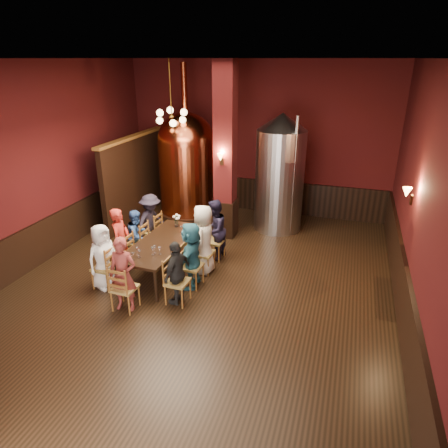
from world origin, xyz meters
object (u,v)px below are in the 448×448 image
(person_1, at_px, (121,241))
(steel_vessel, at_px, (280,173))
(person_0, at_px, (103,257))
(rose_vase, at_px, (176,219))
(copper_kettle, at_px, (187,165))
(dining_table, at_px, (162,244))
(person_2, at_px, (137,235))

(person_1, relative_size, steel_vessel, 0.48)
(person_0, height_order, rose_vase, person_0)
(person_0, relative_size, copper_kettle, 0.32)
(person_0, relative_size, rose_vase, 4.41)
(person_1, bearing_deg, dining_table, -77.67)
(person_2, bearing_deg, steel_vessel, -42.62)
(person_1, height_order, steel_vessel, steel_vessel)
(person_1, xyz_separation_m, copper_kettle, (0.06, 3.70, 0.84))
(person_0, bearing_deg, steel_vessel, -11.40)
(rose_vase, bearing_deg, dining_table, -87.16)
(dining_table, xyz_separation_m, rose_vase, (-0.04, 0.87, 0.27))
(copper_kettle, bearing_deg, person_1, -90.93)
(person_1, distance_m, steel_vessel, 4.66)
(copper_kettle, bearing_deg, rose_vase, -73.32)
(person_1, xyz_separation_m, rose_vase, (0.82, 1.17, 0.19))
(person_0, bearing_deg, copper_kettle, 21.22)
(person_0, bearing_deg, person_2, 20.20)
(person_2, xyz_separation_m, copper_kettle, (0.04, 3.04, 0.98))
(dining_table, height_order, copper_kettle, copper_kettle)
(person_0, distance_m, steel_vessel, 5.22)
(person_1, bearing_deg, copper_kettle, -7.69)
(dining_table, distance_m, person_2, 0.91)
(steel_vessel, bearing_deg, copper_kettle, 178.03)
(person_2, relative_size, copper_kettle, 0.29)
(dining_table, xyz_separation_m, person_2, (-0.84, 0.36, -0.06))
(dining_table, bearing_deg, copper_kettle, 105.40)
(person_2, bearing_deg, person_1, 178.84)
(person_1, height_order, copper_kettle, copper_kettle)
(dining_table, distance_m, person_1, 0.92)
(person_2, bearing_deg, person_0, 178.84)
(person_2, height_order, copper_kettle, copper_kettle)
(steel_vessel, bearing_deg, person_2, -133.60)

